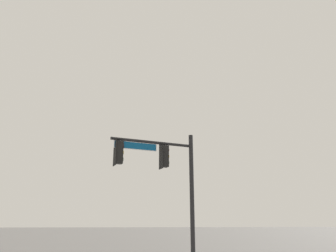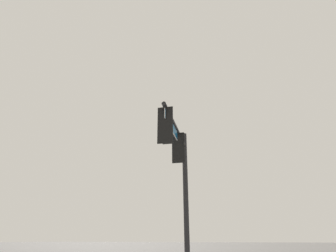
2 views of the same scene
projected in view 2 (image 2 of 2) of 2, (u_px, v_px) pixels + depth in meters
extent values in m
cylinder|color=black|center=(186.00, 200.00, 11.57)|extent=(0.23, 0.23, 6.33)
cylinder|color=black|center=(176.00, 128.00, 10.65)|extent=(4.31, 0.92, 0.15)
cube|color=black|center=(178.00, 148.00, 10.79)|extent=(0.12, 0.52, 1.30)
cube|color=black|center=(179.00, 149.00, 10.96)|extent=(0.41, 0.38, 1.10)
cylinder|color=black|center=(179.00, 135.00, 11.21)|extent=(0.04, 0.04, 0.12)
cylinder|color=#340503|center=(180.00, 143.00, 11.27)|extent=(0.07, 0.22, 0.22)
cylinder|color=yellow|center=(180.00, 150.00, 11.14)|extent=(0.07, 0.22, 0.22)
cylinder|color=black|center=(180.00, 158.00, 11.01)|extent=(0.07, 0.22, 0.22)
cube|color=black|center=(165.00, 125.00, 8.65)|extent=(0.12, 0.52, 1.30)
cube|color=black|center=(166.00, 127.00, 8.82)|extent=(0.41, 0.38, 1.10)
cylinder|color=black|center=(166.00, 111.00, 9.06)|extent=(0.04, 0.04, 0.12)
cylinder|color=#340503|center=(168.00, 120.00, 9.13)|extent=(0.07, 0.22, 0.22)
cylinder|color=yellow|center=(168.00, 129.00, 9.00)|extent=(0.07, 0.22, 0.22)
cylinder|color=black|center=(168.00, 138.00, 8.87)|extent=(0.07, 0.22, 0.22)
cube|color=#0A4C7F|center=(171.00, 126.00, 9.74)|extent=(2.12, 0.42, 0.33)
cube|color=white|center=(171.00, 126.00, 9.74)|extent=(2.18, 0.42, 0.39)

